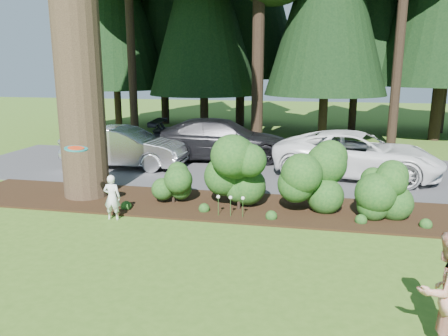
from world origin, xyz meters
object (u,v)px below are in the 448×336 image
car_silver_wagon (125,147)px  car_white_suv (357,154)px  frisbee (76,149)px  adult (445,291)px  car_dark_suv (222,139)px  child (112,197)px

car_silver_wagon → car_white_suv: size_ratio=0.82×
car_white_suv → frisbee: 8.86m
adult → car_white_suv: bearing=-112.2°
car_dark_suv → car_silver_wagon: bearing=116.1°
child → frisbee: 1.40m
child → frisbee: bearing=7.8°
frisbee → car_silver_wagon: bearing=103.4°
car_dark_suv → frisbee: size_ratio=10.30×
car_silver_wagon → adult: 12.24m
child → adult: 7.34m
car_white_suv → child: 8.14m
child → adult: bearing=143.5°
car_white_suv → frisbee: size_ratio=10.15×
car_silver_wagon → car_dark_suv: 3.75m
car_silver_wagon → car_white_suv: car_white_suv is taller
car_white_suv → frisbee: bearing=140.1°
car_silver_wagon → adult: (8.35, -8.95, 0.04)m
car_white_suv → child: size_ratio=4.87×
car_dark_suv → child: 7.34m
car_silver_wagon → car_dark_suv: size_ratio=0.81×
car_dark_suv → frisbee: 7.71m
car_white_suv → adult: adult is taller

